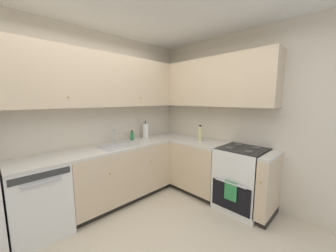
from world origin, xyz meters
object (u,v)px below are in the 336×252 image
object	(u,v)px
dishwasher	(39,199)
oven_range	(241,178)
oil_bottle	(200,134)
soap_bottle	(132,136)
paper_towel_roll	(146,131)

from	to	relation	value
dishwasher	oven_range	world-z (taller)	oven_range
dishwasher	oil_bottle	bearing A→B (deg)	-17.96
soap_bottle	oil_bottle	size ratio (longest dim) A/B	0.61
dishwasher	paper_towel_roll	world-z (taller)	paper_towel_roll
dishwasher	paper_towel_roll	bearing A→B (deg)	5.28
oven_range	oil_bottle	world-z (taller)	oil_bottle
oven_range	paper_towel_roll	world-z (taller)	paper_towel_roll
dishwasher	oven_range	distance (m)	2.67
paper_towel_roll	oil_bottle	world-z (taller)	paper_towel_roll
dishwasher	soap_bottle	distance (m)	1.56
dishwasher	soap_bottle	bearing A→B (deg)	7.08
oven_range	soap_bottle	bearing A→B (deg)	115.51
dishwasher	oil_bottle	world-z (taller)	oil_bottle
soap_bottle	paper_towel_roll	size ratio (longest dim) A/B	0.52
dishwasher	paper_towel_roll	xyz separation A→B (m)	(1.74, 0.16, 0.60)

